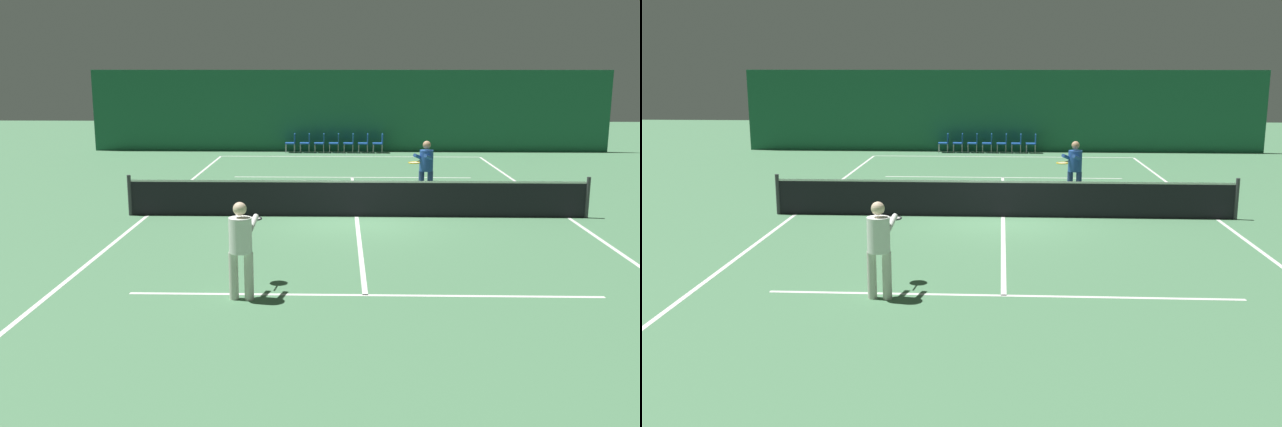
{
  "view_description": "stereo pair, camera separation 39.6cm",
  "coord_description": "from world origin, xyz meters",
  "views": [
    {
      "loc": [
        -0.48,
        -18.21,
        3.98
      ],
      "look_at": [
        -0.85,
        -4.17,
        0.97
      ],
      "focal_mm": 40.0,
      "sensor_mm": 36.0,
      "label": 1
    },
    {
      "loc": [
        -0.08,
        -18.19,
        3.98
      ],
      "look_at": [
        -0.85,
        -4.17,
        0.97
      ],
      "focal_mm": 40.0,
      "sensor_mm": 36.0,
      "label": 2
    }
  ],
  "objects": [
    {
      "name": "player_near",
      "position": [
        -2.11,
        -6.63,
        0.99
      ],
      "size": [
        0.5,
        1.39,
        1.69
      ],
      "rotation": [
        0.0,
        0.0,
        1.47
      ],
      "color": "beige",
      "rests_on": "ground"
    },
    {
      "name": "tennis_net",
      "position": [
        0.0,
        0.0,
        0.51
      ],
      "size": [
        12.0,
        0.1,
        1.07
      ],
      "color": "black",
      "rests_on": "ground"
    },
    {
      "name": "courtside_chair_3",
      "position": [
        -0.61,
        13.22,
        0.49
      ],
      "size": [
        0.44,
        0.44,
        0.84
      ],
      "rotation": [
        0.0,
        0.0,
        -1.57
      ],
      "color": "#99999E",
      "rests_on": "ground"
    },
    {
      "name": "court_line_sideline_right",
      "position": [
        5.5,
        0.0,
        0.0
      ],
      "size": [
        0.1,
        23.8,
        0.0
      ],
      "color": "white",
      "rests_on": "ground"
    },
    {
      "name": "court_line_baseline_far",
      "position": [
        0.0,
        11.9,
        0.0
      ],
      "size": [
        11.0,
        0.1,
        0.0
      ],
      "color": "white",
      "rests_on": "ground"
    },
    {
      "name": "ground_plane",
      "position": [
        0.0,
        0.0,
        0.0
      ],
      "size": [
        60.0,
        60.0,
        0.0
      ],
      "primitive_type": "plane",
      "color": "#4C7F56"
    },
    {
      "name": "court_line_centre",
      "position": [
        0.0,
        0.0,
        0.0
      ],
      "size": [
        0.1,
        12.8,
        0.0
      ],
      "color": "white",
      "rests_on": "ground"
    },
    {
      "name": "court_line_service_far",
      "position": [
        0.0,
        6.4,
        0.0
      ],
      "size": [
        8.25,
        0.1,
        0.0
      ],
      "color": "white",
      "rests_on": "ground"
    },
    {
      "name": "courtside_chair_4",
      "position": [
        0.03,
        13.22,
        0.49
      ],
      "size": [
        0.44,
        0.44,
        0.84
      ],
      "rotation": [
        0.0,
        0.0,
        -1.57
      ],
      "color": "#99999E",
      "rests_on": "ground"
    },
    {
      "name": "court_line_service_near",
      "position": [
        0.0,
        -6.4,
        0.0
      ],
      "size": [
        8.25,
        0.1,
        0.0
      ],
      "color": "white",
      "rests_on": "ground"
    },
    {
      "name": "courtside_chair_0",
      "position": [
        -2.54,
        13.22,
        0.49
      ],
      "size": [
        0.44,
        0.44,
        0.84
      ],
      "rotation": [
        0.0,
        0.0,
        -1.57
      ],
      "color": "#99999E",
      "rests_on": "ground"
    },
    {
      "name": "courtside_chair_6",
      "position": [
        1.32,
        13.22,
        0.49
      ],
      "size": [
        0.44,
        0.44,
        0.84
      ],
      "rotation": [
        0.0,
        0.0,
        -1.57
      ],
      "color": "#99999E",
      "rests_on": "ground"
    },
    {
      "name": "backdrop_curtain",
      "position": [
        0.0,
        13.77,
        1.8
      ],
      "size": [
        23.0,
        0.12,
        3.6
      ],
      "color": "#1E5B3D",
      "rests_on": "ground"
    },
    {
      "name": "courtside_chair_2",
      "position": [
        -1.26,
        13.22,
        0.49
      ],
      "size": [
        0.44,
        0.44,
        0.84
      ],
      "rotation": [
        0.0,
        0.0,
        -1.57
      ],
      "color": "#99999E",
      "rests_on": "ground"
    },
    {
      "name": "courtside_chair_5",
      "position": [
        0.68,
        13.22,
        0.49
      ],
      "size": [
        0.44,
        0.44,
        0.84
      ],
      "rotation": [
        0.0,
        0.0,
        -1.57
      ],
      "color": "#99999E",
      "rests_on": "ground"
    },
    {
      "name": "courtside_chair_1",
      "position": [
        -1.9,
        13.22,
        0.49
      ],
      "size": [
        0.44,
        0.44,
        0.84
      ],
      "rotation": [
        0.0,
        0.0,
        -1.57
      ],
      "color": "#99999E",
      "rests_on": "ground"
    },
    {
      "name": "player_far",
      "position": [
        2.05,
        2.37,
        1.0
      ],
      "size": [
        0.93,
        1.39,
        1.72
      ],
      "rotation": [
        0.0,
        0.0,
        -2.03
      ],
      "color": "navy",
      "rests_on": "ground"
    },
    {
      "name": "court_line_sideline_left",
      "position": [
        -5.5,
        0.0,
        0.0
      ],
      "size": [
        0.1,
        23.8,
        0.0
      ],
      "color": "white",
      "rests_on": "ground"
    }
  ]
}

